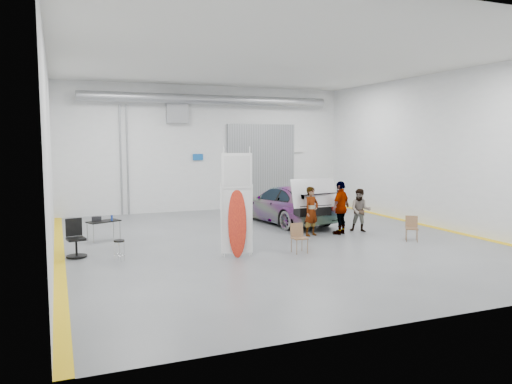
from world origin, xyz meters
name	(u,v)px	position (x,y,z in m)	size (l,w,h in m)	color
ground	(274,240)	(0.00, 0.00, 0.00)	(16.00, 16.00, 0.00)	slate
room_shell	(257,122)	(0.24, 2.22, 4.08)	(14.02, 16.18, 6.01)	silver
sedan_car	(285,204)	(1.93, 3.22, 0.76)	(2.15, 5.27, 1.53)	silver
person_a	(311,211)	(1.58, 0.29, 0.88)	(0.64, 0.42, 1.77)	#8C644C
person_b	(360,210)	(3.63, 0.29, 0.81)	(0.79, 0.61, 1.62)	slate
person_c	(341,208)	(2.70, 0.15, 0.97)	(1.13, 0.47, 1.95)	brown
surfboard_display	(239,213)	(-1.94, -1.82, 1.31)	(0.90, 0.40, 3.23)	white
folding_chair_near	(299,244)	(-0.06, -2.00, 0.28)	(0.43, 0.44, 0.89)	brown
folding_chair_far	(411,233)	(4.26, -1.85, 0.26)	(0.55, 0.60, 0.85)	brown
shop_stool	(119,251)	(-5.27, -1.11, 0.31)	(0.32, 0.32, 0.62)	black
work_table	(102,221)	(-5.46, 2.20, 0.67)	(1.19, 0.91, 0.87)	gray
office_chair	(76,241)	(-6.38, -0.05, 0.49)	(0.59, 0.60, 1.11)	black
trunk_lid	(313,191)	(1.93, 0.84, 1.55)	(1.78, 1.08, 0.04)	silver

